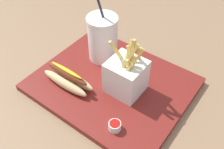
% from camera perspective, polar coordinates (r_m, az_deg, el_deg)
% --- Properties ---
extents(ground_plane, '(2.40, 2.40, 0.02)m').
position_cam_1_polar(ground_plane, '(0.77, 0.00, -3.15)').
color(ground_plane, '#8C6B4C').
extents(food_tray, '(0.43, 0.36, 0.02)m').
position_cam_1_polar(food_tray, '(0.76, 0.00, -2.14)').
color(food_tray, maroon).
rests_on(food_tray, ground_plane).
extents(soda_cup, '(0.09, 0.09, 0.21)m').
position_cam_1_polar(soda_cup, '(0.79, -2.07, 8.04)').
color(soda_cup, white).
rests_on(soda_cup, food_tray).
extents(fries_basket, '(0.10, 0.09, 0.18)m').
position_cam_1_polar(fries_basket, '(0.70, 3.12, -0.36)').
color(fries_basket, white).
rests_on(fries_basket, food_tray).
extents(hot_dog_1, '(0.16, 0.06, 0.06)m').
position_cam_1_polar(hot_dog_1, '(0.74, -9.77, -0.84)').
color(hot_dog_1, '#E5C689').
rests_on(hot_dog_1, food_tray).
extents(ketchup_cup_1, '(0.03, 0.03, 0.02)m').
position_cam_1_polar(ketchup_cup_1, '(0.64, 0.61, -11.25)').
color(ketchup_cup_1, white).
rests_on(ketchup_cup_1, food_tray).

